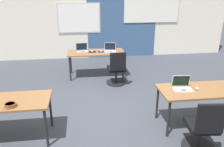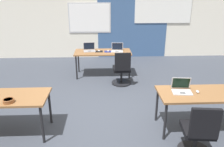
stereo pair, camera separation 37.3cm
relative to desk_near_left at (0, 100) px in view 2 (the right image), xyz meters
name	(u,v)px [view 2 (the right image)]	position (x,y,z in m)	size (l,w,h in m)	color
ground_plane	(104,113)	(1.75, 0.60, -0.66)	(24.00, 24.00, 0.00)	#383D47
back_wall_assembly	(103,18)	(1.79, 4.80, 0.75)	(10.00, 0.27, 2.80)	silver
desk_near_left	(0,100)	(0.00, 0.00, 0.00)	(1.60, 0.70, 0.72)	brown
desk_near_right	(204,96)	(3.50, 0.00, 0.00)	(1.60, 0.70, 0.72)	brown
desk_far_center	(103,54)	(1.75, 2.80, 0.00)	(1.60, 0.70, 0.72)	brown
laptop_far_right	(117,50)	(2.16, 2.81, 0.11)	(0.36, 0.30, 0.24)	#B7B7BC
mousepad_far_right	(108,52)	(1.90, 2.79, 0.06)	(0.22, 0.19, 0.00)	navy
mouse_far_right	(108,51)	(1.90, 2.79, 0.08)	(0.07, 0.11, 0.03)	#B2B2B7
chair_far_right	(122,71)	(2.24, 2.08, -0.28)	(0.52, 0.55, 0.92)	black
laptop_far_left	(89,49)	(1.36, 2.89, 0.11)	(0.36, 0.31, 0.24)	#9E9EA3
mousepad_far_left	(99,51)	(1.64, 2.81, 0.06)	(0.22, 0.19, 0.00)	black
mouse_far_left	(99,51)	(1.64, 2.81, 0.08)	(0.09, 0.11, 0.03)	#B2B2B7
laptop_near_right_inner	(182,89)	(3.11, 0.06, 0.11)	(0.36, 0.31, 0.23)	#B7B7BC
mouse_near_right_inner	(198,92)	(3.38, 0.01, 0.08)	(0.07, 0.11, 0.03)	#B2B2B7
chair_near_right_inner	(198,135)	(3.14, -0.73, -0.28)	(0.52, 0.56, 0.92)	black
snack_bowl	(8,100)	(0.24, -0.22, 0.10)	(0.18, 0.18, 0.06)	brown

